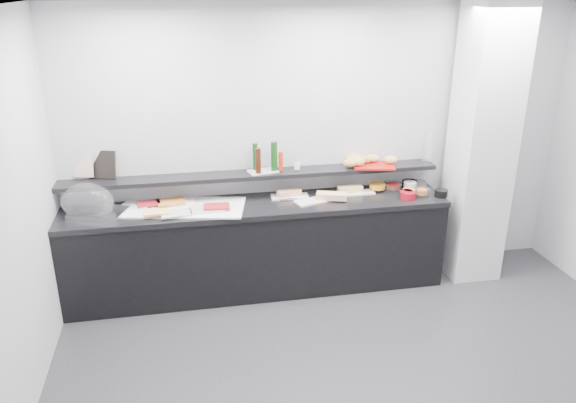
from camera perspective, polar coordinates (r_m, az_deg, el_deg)
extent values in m
plane|color=#2D2D30|center=(4.45, 9.78, -18.60)|extent=(5.00, 5.00, 0.00)
cube|color=#ADB0B5|center=(5.53, 3.52, 5.74)|extent=(5.00, 0.02, 2.70)
plane|color=white|center=(3.43, 12.72, 18.63)|extent=(5.00, 5.00, 0.00)
cube|color=silver|center=(5.78, 19.05, 5.28)|extent=(0.50, 0.50, 2.70)
cube|color=black|center=(5.46, -3.08, -4.87)|extent=(3.60, 0.60, 0.85)
cube|color=black|center=(5.28, -3.18, -0.48)|extent=(3.62, 0.62, 0.05)
cube|color=black|center=(5.35, -3.49, 2.74)|extent=(3.60, 0.25, 0.04)
cube|color=silver|center=(5.28, -18.67, -1.08)|extent=(0.55, 0.45, 0.04)
ellipsoid|color=white|center=(5.27, -19.70, -0.05)|extent=(0.53, 0.41, 0.34)
cube|color=white|center=(5.24, -10.54, -0.59)|extent=(1.18, 0.73, 0.01)
cube|color=white|center=(5.36, -15.10, -0.30)|extent=(0.30, 0.26, 0.01)
cube|color=maroon|center=(5.32, -13.99, -0.17)|extent=(0.22, 0.16, 0.02)
cube|color=white|center=(5.35, -10.97, 0.01)|extent=(0.28, 0.20, 0.01)
cube|color=orange|center=(5.31, -11.79, 0.00)|extent=(0.27, 0.20, 0.02)
cube|color=silver|center=(5.08, -11.27, -1.20)|extent=(0.28, 0.20, 0.01)
cube|color=#FFC963|center=(5.09, -13.26, -1.09)|extent=(0.23, 0.16, 0.02)
cube|color=silver|center=(5.13, -8.19, -0.74)|extent=(0.32, 0.22, 0.01)
cube|color=maroon|center=(5.12, -7.26, -0.51)|extent=(0.24, 0.17, 0.02)
cube|color=white|center=(5.42, 0.18, 0.52)|extent=(0.37, 0.18, 0.01)
cube|color=tan|center=(5.40, 0.11, 0.87)|extent=(0.24, 0.15, 0.06)
cylinder|color=#B0B2B7|center=(5.34, 0.00, 0.32)|extent=(0.16, 0.02, 0.01)
cube|color=white|center=(5.32, 2.64, 0.08)|extent=(0.39, 0.26, 0.01)
cube|color=#E4AD77|center=(5.34, 4.45, 0.56)|extent=(0.31, 0.19, 0.06)
cylinder|color=silver|center=(5.34, 3.78, 0.29)|extent=(0.15, 0.07, 0.01)
cube|color=white|center=(5.56, 7.12, 0.89)|extent=(0.32, 0.14, 0.01)
cube|color=#EAC77A|center=(5.54, 6.31, 1.28)|extent=(0.25, 0.11, 0.06)
cylinder|color=#A9AAB0|center=(5.48, 5.93, 0.77)|extent=(0.16, 0.03, 0.01)
cylinder|color=white|center=(5.70, 10.52, 1.51)|extent=(0.23, 0.23, 0.07)
cylinder|color=orange|center=(5.65, 9.07, 1.57)|extent=(0.20, 0.20, 0.05)
cylinder|color=black|center=(5.80, 12.25, 1.74)|extent=(0.18, 0.18, 0.07)
cylinder|color=#530D0B|center=(5.67, 10.61, 1.54)|extent=(0.13, 0.13, 0.05)
cylinder|color=white|center=(5.79, 12.92, 1.64)|extent=(0.24, 0.24, 0.07)
cylinder|color=white|center=(5.76, 12.28, 1.72)|extent=(0.14, 0.14, 0.05)
cylinder|color=maroon|center=(5.49, 12.08, 0.63)|extent=(0.19, 0.19, 0.07)
cylinder|color=#5A100C|center=(5.51, 12.04, 0.85)|extent=(0.14, 0.14, 0.05)
cylinder|color=white|center=(5.60, 13.43, 0.93)|extent=(0.16, 0.16, 0.07)
cylinder|color=#F1683B|center=(5.55, 12.18, 0.98)|extent=(0.16, 0.16, 0.05)
cylinder|color=black|center=(5.62, 15.29, 0.83)|extent=(0.16, 0.16, 0.07)
cylinder|color=#C8601B|center=(5.58, 13.45, 0.96)|extent=(0.13, 0.13, 0.05)
cube|color=black|center=(5.42, -18.35, 3.58)|extent=(0.26, 0.15, 0.26)
cube|color=tan|center=(5.46, -20.11, 3.47)|extent=(0.19, 0.09, 0.22)
cube|color=silver|center=(5.36, -2.57, 3.09)|extent=(0.30, 0.22, 0.01)
cylinder|color=#0F3A12|center=(5.36, -3.35, 4.58)|extent=(0.06, 0.06, 0.26)
cylinder|color=#351709|center=(5.26, -3.05, 4.15)|extent=(0.07, 0.07, 0.24)
cylinder|color=#103D11|center=(5.32, -1.42, 4.62)|extent=(0.07, 0.07, 0.28)
cylinder|color=#B32C0C|center=(5.34, -0.74, 4.13)|extent=(0.05, 0.05, 0.18)
cylinder|color=white|center=(5.38, 0.82, 3.63)|extent=(0.04, 0.04, 0.07)
cylinder|color=white|center=(5.38, 1.04, 3.63)|extent=(0.04, 0.04, 0.07)
cube|color=maroon|center=(5.58, 8.69, 3.64)|extent=(0.45, 0.36, 0.02)
ellipsoid|color=#B97446|center=(5.64, 6.80, 4.48)|extent=(0.14, 0.10, 0.08)
ellipsoid|color=tan|center=(5.58, 6.72, 4.30)|extent=(0.17, 0.12, 0.08)
ellipsoid|color=tan|center=(5.64, 8.60, 4.37)|extent=(0.16, 0.13, 0.08)
ellipsoid|color=tan|center=(5.46, 6.31, 3.91)|extent=(0.15, 0.11, 0.08)
ellipsoid|color=gold|center=(5.50, 7.20, 4.01)|extent=(0.13, 0.09, 0.08)
ellipsoid|color=tan|center=(5.61, 10.40, 4.19)|extent=(0.15, 0.12, 0.08)
ellipsoid|color=#AC8541|center=(5.60, 7.93, 4.29)|extent=(0.14, 0.10, 0.08)
ellipsoid|color=#C47A4A|center=(5.60, 7.58, 4.33)|extent=(0.15, 0.11, 0.08)
cylinder|color=white|center=(5.78, 14.14, 5.29)|extent=(0.11, 0.11, 0.30)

